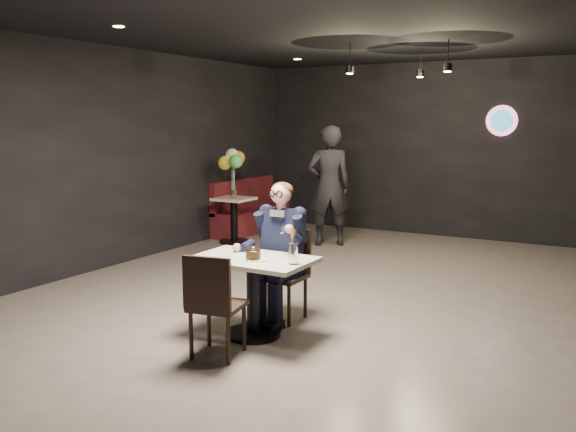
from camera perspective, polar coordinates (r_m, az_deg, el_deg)
The scene contains 17 objects.
floor at distance 6.87m, azimuth 4.99°, elevation -8.04°, with size 9.00×9.00×0.00m, color gray.
wall_sign at distance 10.63m, azimuth 19.37°, elevation 8.41°, with size 0.50×0.06×0.50m, color pink, non-canonical shape.
pendant_lights at distance 8.48m, azimuth 11.08°, elevation 14.71°, with size 1.40×1.20×0.36m, color black.
main_table at distance 5.73m, azimuth -3.29°, elevation -7.56°, with size 1.10×0.70×0.75m, color white.
chair_far at distance 6.16m, azimuth -0.51°, elevation -5.56°, with size 0.42×0.46×0.92m, color black.
chair_near at distance 5.27m, azimuth -6.60°, elevation -8.13°, with size 0.42×0.46×0.92m, color black.
seated_man at distance 6.10m, azimuth -0.52°, elevation -3.19°, with size 0.60×0.80×1.44m, color black.
dessert_plate at distance 5.54m, azimuth -2.86°, elevation -4.06°, with size 0.21×0.21×0.01m, color white.
cake_slice at distance 5.52m, azimuth -3.26°, elevation -3.61°, with size 0.12×0.10×0.08m, color black.
mint_leaf at distance 5.46m, azimuth -3.26°, elevation -3.33°, with size 0.07×0.04×0.01m, color green.
sundae_glass at distance 5.36m, azimuth 0.51°, elevation -3.54°, with size 0.08×0.08×0.19m, color silver.
wafer_cone at distance 5.34m, azimuth 0.45°, elevation -1.94°, with size 0.06×0.06×0.13m, color tan.
booth_bench at distance 11.06m, azimuth -3.41°, elevation 0.99°, with size 0.48×1.91×0.96m, color #490F1D.
side_table at distance 10.09m, azimuth -5.06°, elevation -0.50°, with size 0.57×0.57×0.71m, color white.
balloon_vase at distance 10.03m, azimuth -5.09°, elevation 2.11°, with size 0.09×0.09×0.14m, color silver.
balloon_bunch at distance 9.99m, azimuth -5.13°, elevation 4.53°, with size 0.42×0.42×0.69m, color yellow.
passerby at distance 9.81m, azimuth 3.84°, elevation 2.83°, with size 0.70×0.46×1.93m, color black.
Camera 1 is at (2.71, -5.99, 2.00)m, focal length 38.00 mm.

